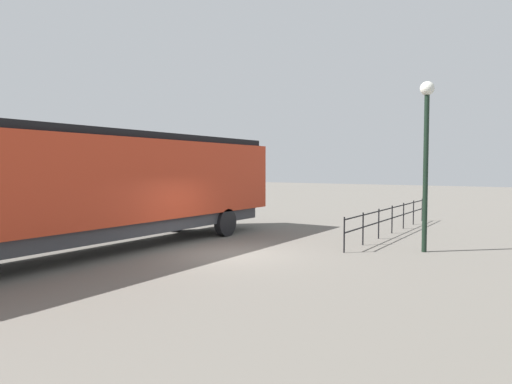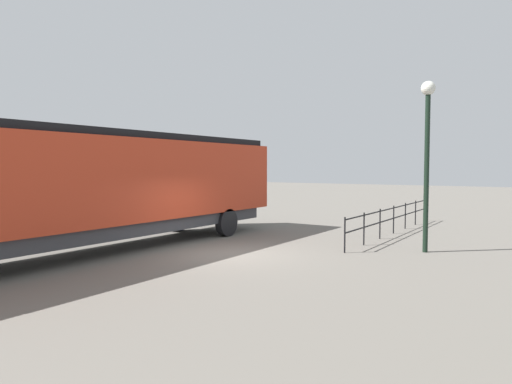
# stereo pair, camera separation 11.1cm
# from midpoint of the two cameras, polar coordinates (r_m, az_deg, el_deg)

# --- Properties ---
(ground_plane) EXTENTS (120.00, 120.00, 0.00)m
(ground_plane) POSITION_cam_midpoint_polar(r_m,az_deg,el_deg) (14.91, -3.19, -7.60)
(ground_plane) COLOR #666059
(locomotive) EXTENTS (2.93, 15.64, 3.92)m
(locomotive) POSITION_cam_midpoint_polar(r_m,az_deg,el_deg) (16.10, -16.96, 1.01)
(locomotive) COLOR red
(locomotive) RESTS_ON ground_plane
(lamp_post) EXTENTS (0.45, 0.45, 5.51)m
(lamp_post) POSITION_cam_midpoint_polar(r_m,az_deg,el_deg) (15.96, 20.49, 6.19)
(lamp_post) COLOR black
(lamp_post) RESTS_ON ground_plane
(platform_fence) EXTENTS (0.05, 10.49, 1.16)m
(platform_fence) POSITION_cam_midpoint_polar(r_m,az_deg,el_deg) (20.12, 16.72, -2.79)
(platform_fence) COLOR black
(platform_fence) RESTS_ON ground_plane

